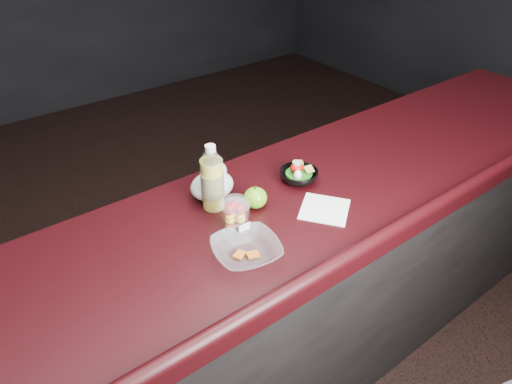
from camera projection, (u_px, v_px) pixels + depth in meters
counter at (243, 321)px, 1.82m from camera, size 4.06×0.71×1.02m
lemonade_bottle at (212, 182)px, 1.54m from camera, size 0.08×0.08×0.24m
fruit_cup at (236, 214)px, 1.45m from camera, size 0.10×0.10×0.14m
green_apple at (255, 198)px, 1.58m from camera, size 0.08×0.08×0.08m
plastic_bag at (213, 184)px, 1.63m from camera, size 0.16×0.13×0.12m
snack_bowl at (299, 175)px, 1.72m from camera, size 0.17×0.17×0.08m
takeout_bowl at (246, 250)px, 1.37m from camera, size 0.24×0.24×0.05m
paper_napkin at (325, 209)px, 1.58m from camera, size 0.22×0.22×0.00m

